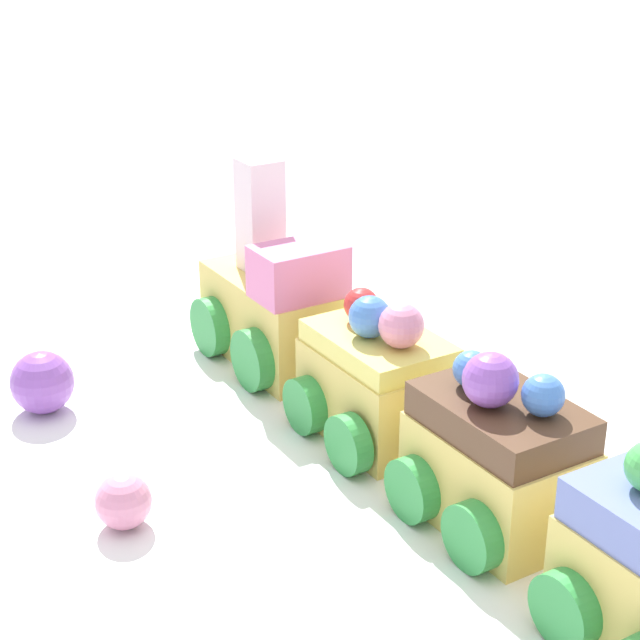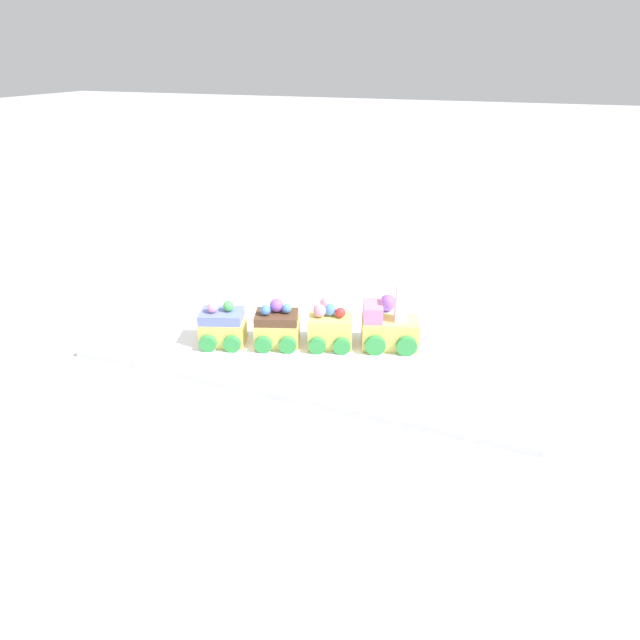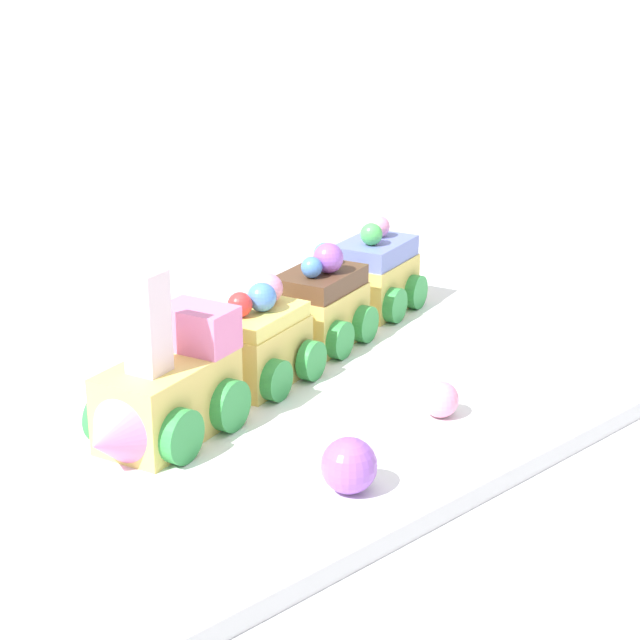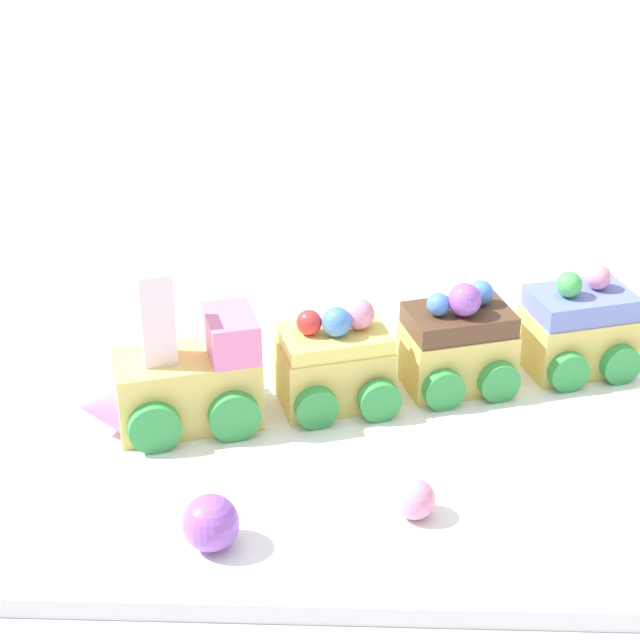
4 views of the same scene
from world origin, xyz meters
name	(u,v)px [view 1 (image 1 of 4)]	position (x,y,z in m)	size (l,w,h in m)	color
ground_plane	(348,495)	(0.00, 0.00, 0.00)	(10.00, 10.00, 0.00)	#B2B2B7
display_board	(348,483)	(0.00, 0.00, 0.01)	(0.69, 0.34, 0.01)	white
cake_train_locomotive	(271,304)	(0.12, 0.01, 0.04)	(0.12, 0.08, 0.11)	#EACC66
cake_car_lemon	(378,382)	(0.03, -0.02, 0.04)	(0.08, 0.08, 0.07)	#EACC66
cake_car_chocolate	(498,460)	(-0.05, -0.05, 0.04)	(0.08, 0.08, 0.08)	#EACC66
gumball_purple	(42,382)	(0.09, 0.13, 0.03)	(0.03, 0.03, 0.03)	#9956C6
gumball_pink	(123,501)	(-0.02, 0.10, 0.02)	(0.02, 0.02, 0.02)	pink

